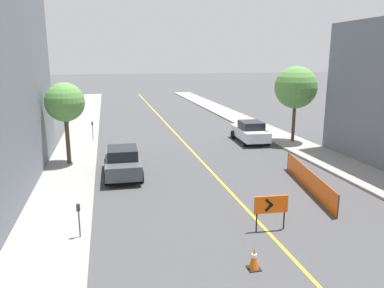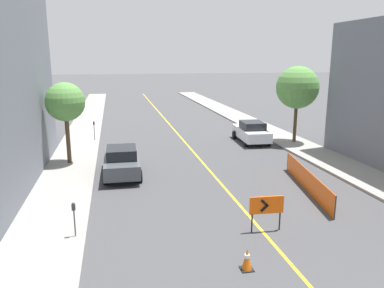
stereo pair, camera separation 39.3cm
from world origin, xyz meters
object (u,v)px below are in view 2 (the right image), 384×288
Objects in this scene: parking_meter_far_curb at (94,127)px; street_tree_left_near at (65,102)px; parking_meter_near_curb at (74,212)px; street_tree_right_near at (297,88)px; arrow_barricade_primary at (267,206)px; parked_car_curb_mid at (251,132)px; traffic_cone_fifth at (247,259)px; parked_car_curb_near at (122,161)px.

street_tree_left_near reaches higher than parking_meter_far_curb.
street_tree_right_near reaches higher than parking_meter_near_curb.
parked_car_curb_mid is at bearing 74.68° from arrow_barricade_primary.
street_tree_right_near is (14.43, -3.70, 2.96)m from parking_meter_far_curb.
street_tree_right_near is at bearing 40.31° from parking_meter_near_curb.
traffic_cone_fifth is at bearing -121.00° from arrow_barricade_primary.
traffic_cone_fifth is at bearing -107.71° from parked_car_curb_mid.
traffic_cone_fifth is 0.16× the size of parked_car_curb_mid.
parking_meter_near_curb is 0.26× the size of street_tree_left_near.
parking_meter_near_curb is (-11.48, -13.29, 0.22)m from parked_car_curb_mid.
parking_meter_far_curb is (-1.80, 8.91, 0.34)m from parked_car_curb_near.
arrow_barricade_primary is 0.28× the size of street_tree_left_near.
parked_car_curb_near is 0.92× the size of street_tree_left_near.
parking_meter_far_curb is at bearing 165.63° from street_tree_right_near.
parked_car_curb_mid reaches higher than arrow_barricade_primary.
arrow_barricade_primary reaches higher than traffic_cone_fifth.
parking_meter_far_curb is (0.00, 15.94, 0.12)m from parking_meter_near_curb.
parked_car_curb_near reaches higher than parking_meter_near_curb.
street_tree_left_near reaches higher than parked_car_curb_mid.
parked_car_curb_mid is 4.55m from street_tree_right_near.
street_tree_left_near is at bearing 96.91° from parking_meter_near_curb.
arrow_barricade_primary is at bearing -6.38° from parking_meter_near_curb.
street_tree_left_near reaches higher than arrow_barricade_primary.
parking_meter_far_curb reaches higher than traffic_cone_fifth.
parked_car_curb_near is at bearing -157.60° from street_tree_right_near.
street_tree_right_near is at bearing 58.83° from traffic_cone_fifth.
street_tree_right_near is at bearing 62.70° from arrow_barricade_primary.
parked_car_curb_mid is at bearing 15.46° from street_tree_left_near.
parked_car_curb_near is at bearing -143.76° from parked_car_curb_mid.
parking_meter_near_curb is 0.23× the size of street_tree_right_near.
parked_car_curb_mid is at bearing 33.93° from parked_car_curb_near.
parking_meter_near_curb is at bearing 149.70° from traffic_cone_fifth.
parking_meter_near_curb is 15.94m from parking_meter_far_curb.
parking_meter_far_curb reaches higher than arrow_barricade_primary.
street_tree_left_near is (-6.38, 12.82, 3.36)m from traffic_cone_fifth.
street_tree_left_near is at bearing -171.07° from street_tree_right_near.
traffic_cone_fifth is at bearing -70.35° from parked_car_curb_near.
street_tree_right_near is at bearing 8.93° from street_tree_left_near.
arrow_barricade_primary is 13.48m from street_tree_left_near.
street_tree_right_near is (15.62, 2.46, 0.39)m from street_tree_left_near.
parking_meter_near_curb is (-5.19, 3.03, 0.67)m from traffic_cone_fifth.
parking_meter_near_curb is (-6.74, 0.75, 0.05)m from arrow_barricade_primary.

